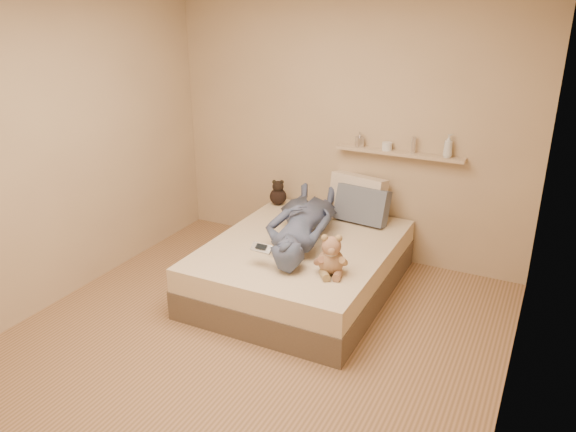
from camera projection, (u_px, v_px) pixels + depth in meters
The scene contains 10 objects.
room at pixel (245, 179), 3.79m from camera, with size 3.80×3.80×3.80m.
bed at pixel (302, 266), 4.96m from camera, with size 1.50×1.90×0.45m.
game_console at pixel (262, 248), 4.41m from camera, with size 0.18×0.08×0.06m.
teddy_bear at pixel (331, 258), 4.29m from camera, with size 0.27×0.27×0.34m.
dark_plush at pixel (278, 194), 5.73m from camera, with size 0.17×0.17×0.27m.
pillow_cream at pixel (358, 196), 5.42m from camera, with size 0.55×0.16×0.40m, color beige.
pillow_grey at pixel (362, 205), 5.27m from camera, with size 0.50×0.14×0.34m, color slate.
person at pixel (302, 221), 4.89m from camera, with size 0.54×1.47×0.35m, color #464B6E.
wall_shelf at pixel (399, 153), 5.17m from camera, with size 1.20×0.12×0.03m, color tan.
shelf_bottles at pixel (412, 144), 5.09m from camera, with size 0.93×0.11×0.21m.
Camera 1 is at (1.88, -3.11, 2.46)m, focal length 35.00 mm.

